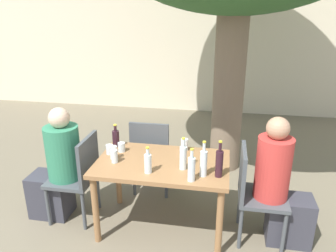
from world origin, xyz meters
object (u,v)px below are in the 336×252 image
Objects in this scene: patio_chair_2 at (152,152)px; drinking_glass_2 at (114,152)px; wine_bottle_0 at (116,138)px; wine_bottle_3 at (219,163)px; water_bottle_5 at (191,168)px; water_bottle_4 at (203,163)px; dining_table_front at (162,171)px; drinking_glass_1 at (110,149)px; patio_chair_0 at (79,173)px; patio_chair_1 at (254,189)px; drinking_glass_0 at (185,145)px; water_bottle_2 at (183,157)px; drinking_glass_4 at (114,156)px; water_bottle_1 at (148,163)px; drinking_glass_3 at (122,147)px; person_seated_0 at (57,170)px; person_seated_1 at (281,189)px.

drinking_glass_2 is at bearing 70.59° from patio_chair_2.
wine_bottle_0 reaches higher than drinking_glass_2.
wine_bottle_3 is 0.25m from water_bottle_5.
water_bottle_4 is 0.14m from water_bottle_5.
water_bottle_4 reaches higher than water_bottle_5.
patio_chair_2 is (-0.25, 0.62, -0.11)m from dining_table_front.
drinking_glass_1 is at bearing 129.12° from drinking_glass_2.
dining_table_front is 4.23× the size of water_bottle_5.
patio_chair_0 is 3.76× the size of wine_bottle_0.
patio_chair_1 is at bearing 150.73° from patio_chair_2.
drinking_glass_0 is (-0.36, 0.48, -0.07)m from wine_bottle_3.
water_bottle_5 is at bearing -63.89° from water_bottle_2.
drinking_glass_4 is at bearing -147.60° from drinking_glass_0.
water_bottle_2 is (0.29, 0.12, 0.02)m from water_bottle_1.
drinking_glass_3 is 0.25m from drinking_glass_4.
drinking_glass_0 is (0.42, -0.32, 0.27)m from patio_chair_2.
patio_chair_1 is 2.76× the size of wine_bottle_3.
wine_bottle_0 is at bearing 116.20° from person_seated_0.
drinking_glass_4 is at bearing 158.61° from water_bottle_1.
patio_chair_0 is at bearing 163.49° from water_bottle_1.
person_seated_1 is 1.55m from drinking_glass_4.
person_seated_0 reaches higher than patio_chair_1.
wine_bottle_3 is (1.62, -0.19, 0.32)m from person_seated_0.
wine_bottle_0 reaches higher than patio_chair_1.
water_bottle_2 reaches higher than drinking_glass_2.
water_bottle_2 is at bearing -7.69° from drinking_glass_2.
drinking_glass_0 is at bearing 95.66° from water_bottle_2.
patio_chair_2 is at bearing 128.28° from water_bottle_4.
water_bottle_2 is 2.40× the size of drinking_glass_4.
water_bottle_2 is 0.22m from water_bottle_5.
wine_bottle_0 is at bearing 153.70° from dining_table_front.
water_bottle_5 reaches higher than patio_chair_0.
person_seated_0 reaches higher than patio_chair_2.
person_seated_0 is 0.67m from wine_bottle_0.
wine_bottle_3 is 2.70× the size of drinking_glass_0.
water_bottle_5 reaches higher than drinking_glass_4.
water_bottle_4 is at bearing -26.79° from dining_table_front.
water_bottle_5 is at bearing 111.02° from person_seated_1.
patio_chair_2 is 0.76× the size of person_seated_0.
water_bottle_4 is at bearing -26.51° from wine_bottle_0.
person_seated_0 is (-1.95, -0.00, 0.02)m from patio_chair_1.
wine_bottle_0 is 1.98× the size of drinking_glass_0.
patio_chair_0 reaches higher than dining_table_front.
patio_chair_2 is at bearing 61.14° from drinking_glass_1.
drinking_glass_3 is (0.10, 0.08, -0.00)m from drinking_glass_1.
patio_chair_0 is 2.76× the size of wine_bottle_3.
drinking_glass_4 is (0.11, -0.36, -0.03)m from wine_bottle_0.
patio_chair_0 reaches higher than drinking_glass_2.
patio_chair_1 is 0.24m from person_seated_1.
wine_bottle_3 is at bearing 119.90° from patio_chair_1.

